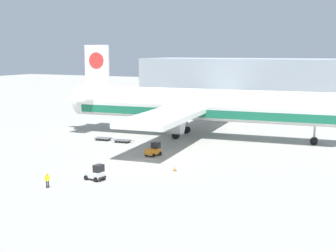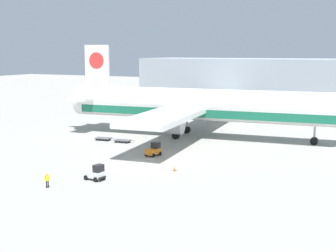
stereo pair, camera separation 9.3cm
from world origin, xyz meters
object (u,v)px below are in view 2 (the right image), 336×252
(airplane_main, at_px, (199,106))
(baggage_dolly_second, at_px, (123,140))
(baggage_tug_mid, at_px, (154,150))
(baggage_dolly_lead, at_px, (103,138))
(traffic_cone_near, at_px, (175,168))
(baggage_tug_foreground, at_px, (96,173))
(ground_crew_near, at_px, (47,179))

(airplane_main, relative_size, baggage_dolly_second, 15.40)
(airplane_main, relative_size, baggage_tug_mid, 21.82)
(baggage_dolly_lead, distance_m, baggage_dolly_second, 4.20)
(airplane_main, height_order, baggage_dolly_second, airplane_main)
(baggage_tug_mid, distance_m, baggage_dolly_second, 11.93)
(baggage_dolly_second, relative_size, traffic_cone_near, 5.30)
(baggage_tug_mid, bearing_deg, baggage_dolly_lead, 73.63)
(airplane_main, distance_m, baggage_tug_foreground, 33.20)
(traffic_cone_near, bearing_deg, baggage_tug_foreground, -129.47)
(baggage_dolly_second, height_order, ground_crew_near, ground_crew_near)
(airplane_main, xyz_separation_m, baggage_dolly_lead, (-14.08, -10.57, -5.45))
(baggage_tug_mid, xyz_separation_m, traffic_cone_near, (6.77, -6.89, -0.53))
(ground_crew_near, bearing_deg, baggage_tug_mid, 19.89)
(airplane_main, bearing_deg, baggage_dolly_second, -138.01)
(baggage_dolly_second, xyz_separation_m, traffic_cone_near, (16.54, -13.72, -0.04))
(airplane_main, bearing_deg, baggage_tug_mid, -95.87)
(baggage_tug_foreground, xyz_separation_m, ground_crew_near, (-3.10, -5.31, 0.18))
(baggage_tug_foreground, relative_size, traffic_cone_near, 3.67)
(airplane_main, bearing_deg, ground_crew_near, -100.44)
(baggage_dolly_lead, bearing_deg, traffic_cone_near, -40.80)
(baggage_tug_foreground, bearing_deg, airplane_main, 96.85)
(baggage_tug_mid, xyz_separation_m, baggage_dolly_lead, (-13.96, 7.04, -0.49))
(ground_crew_near, bearing_deg, baggage_dolly_second, 42.24)
(baggage_tug_foreground, height_order, ground_crew_near, baggage_tug_foreground)
(baggage_tug_foreground, bearing_deg, ground_crew_near, -113.10)
(airplane_main, distance_m, baggage_dolly_lead, 18.43)
(airplane_main, relative_size, ground_crew_near, 32.60)
(airplane_main, xyz_separation_m, traffic_cone_near, (6.65, -24.50, -5.49))
(traffic_cone_near, bearing_deg, baggage_dolly_second, 140.33)
(airplane_main, relative_size, traffic_cone_near, 81.66)
(baggage_dolly_second, bearing_deg, baggage_tug_foreground, -73.20)
(airplane_main, distance_m, baggage_tug_mid, 18.29)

